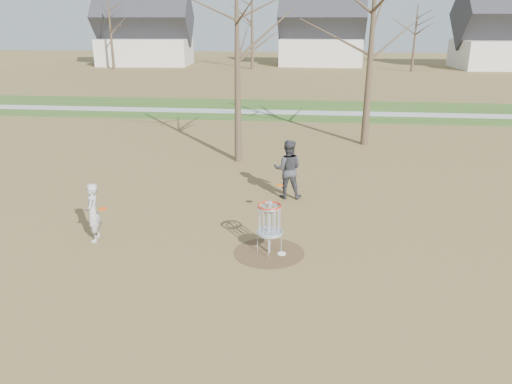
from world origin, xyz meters
TOP-DOWN VIEW (x-y plane):
  - ground at (0.00, 0.00)m, footprint 160.00×160.00m
  - green_band at (0.00, 21.00)m, footprint 160.00×8.00m
  - footpath at (0.00, 20.00)m, footprint 160.00×1.50m
  - dirt_circle at (0.00, 0.00)m, footprint 1.80×1.80m
  - player_standing at (-4.70, 0.27)m, footprint 0.48×0.64m
  - player_throwing at (0.25, 4.22)m, footprint 0.95×0.74m
  - disc_grounded at (0.32, -0.05)m, footprint 0.22×0.22m
  - discs_in_play at (-2.00, 1.18)m, footprint 4.64×2.39m
  - disc_golf_basket at (0.00, 0.00)m, footprint 0.64×0.64m
  - bare_trees at (1.78, 35.79)m, footprint 52.62×44.98m
  - houses_row at (4.32, 52.56)m, footprint 56.51×10.01m

SIDE VIEW (x-z plane):
  - ground at x=0.00m, z-range 0.00..0.00m
  - green_band at x=0.00m, z-range 0.00..0.01m
  - dirt_circle at x=0.00m, z-range 0.00..0.01m
  - footpath at x=0.00m, z-range 0.01..0.02m
  - disc_grounded at x=0.32m, z-range 0.01..0.03m
  - player_standing at x=-4.70m, z-range 0.00..1.59m
  - disc_golf_basket at x=0.00m, z-range 0.24..1.59m
  - player_throwing at x=0.25m, z-range 0.00..1.95m
  - discs_in_play at x=-2.00m, z-range 0.99..1.11m
  - houses_row at x=4.32m, z-range -0.11..7.15m
  - bare_trees at x=1.78m, z-range 0.85..9.85m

